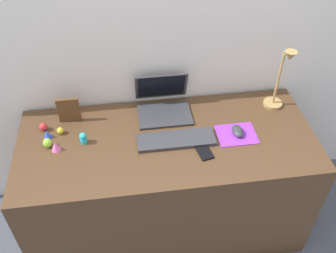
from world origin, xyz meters
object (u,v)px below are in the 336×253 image
keyboard (176,140)px  desk_lamp (281,81)px  toy_figurine_blue (47,134)px  toy_figurine_red (43,127)px  toy_figurine_yellow (60,131)px  toy_figurine_lime (48,143)px  cell_phone (203,151)px  toy_figurine_cyan (83,138)px  mouse (238,131)px  picture_frame (69,110)px  toy_figurine_pink (56,146)px  laptop (163,102)px

keyboard → desk_lamp: desk_lamp is taller
toy_figurine_blue → toy_figurine_red: (-0.03, 0.06, -0.00)m
desk_lamp → toy_figurine_yellow: desk_lamp is taller
toy_figurine_lime → cell_phone: bearing=-10.4°
keyboard → toy_figurine_yellow: (-0.61, 0.14, 0.01)m
toy_figurine_red → toy_figurine_cyan: toy_figurine_cyan is taller
toy_figurine_yellow → toy_figurine_red: bearing=156.2°
toy_figurine_cyan → cell_phone: bearing=-13.9°
mouse → toy_figurine_red: toy_figurine_red is taller
toy_figurine_yellow → toy_figurine_lime: (-0.06, -0.09, 0.01)m
picture_frame → toy_figurine_pink: 0.23m
keyboard → toy_figurine_red: toy_figurine_red is taller
mouse → picture_frame: (-0.89, 0.24, 0.05)m
toy_figurine_blue → toy_figurine_lime: bearing=-83.6°
keyboard → desk_lamp: (0.61, 0.20, 0.18)m
toy_figurine_lime → picture_frame: bearing=61.2°
laptop → toy_figurine_yellow: size_ratio=7.76×
toy_figurine_cyan → toy_figurine_yellow: bearing=145.1°
toy_figurine_blue → cell_phone: bearing=-15.2°
toy_figurine_red → toy_figurine_pink: 0.18m
cell_phone → mouse: bearing=14.7°
laptop → toy_figurine_lime: size_ratio=5.88×
keyboard → picture_frame: bearing=156.3°
picture_frame → desk_lamp: bearing=-2.3°
toy_figurine_cyan → toy_figurine_pink: 0.14m
toy_figurine_red → picture_frame: bearing=22.8°
picture_frame → toy_figurine_yellow: picture_frame is taller
desk_lamp → toy_figurine_blue: bearing=-176.7°
cell_phone → toy_figurine_blue: 0.83m
laptop → keyboard: laptop is taller
keyboard → toy_figurine_lime: size_ratio=8.03×
toy_figurine_cyan → toy_figurine_lime: bearing=-178.6°
picture_frame → toy_figurine_pink: picture_frame is taller
desk_lamp → toy_figurine_yellow: size_ratio=10.38×
toy_figurine_yellow → toy_figurine_cyan: 0.15m
cell_phone → desk_lamp: (0.48, 0.29, 0.19)m
toy_figurine_blue → desk_lamp: bearing=3.3°
picture_frame → toy_figurine_yellow: 0.12m
keyboard → toy_figurine_red: 0.72m
laptop → toy_figurine_cyan: size_ratio=4.67×
laptop → toy_figurine_lime: (-0.63, -0.22, -0.03)m
cell_phone → toy_figurine_pink: bearing=159.2°
toy_figurine_yellow → toy_figurine_red: 0.10m
picture_frame → toy_figurine_lime: size_ratio=2.94×
cell_phone → toy_figurine_yellow: size_ratio=3.31×
mouse → toy_figurine_cyan: (-0.82, 0.05, 0.01)m
desk_lamp → toy_figurine_red: 1.32m
keyboard → desk_lamp: size_ratio=1.02×
toy_figurine_cyan → toy_figurine_pink: bearing=-167.3°
keyboard → cell_phone: keyboard is taller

